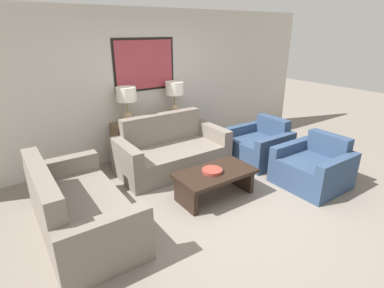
{
  "coord_description": "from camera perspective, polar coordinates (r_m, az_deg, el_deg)",
  "views": [
    {
      "loc": [
        -2.42,
        -2.65,
        2.3
      ],
      "look_at": [
        0.01,
        0.87,
        0.65
      ],
      "focal_mm": 28.0,
      "sensor_mm": 36.0,
      "label": 1
    }
  ],
  "objects": [
    {
      "name": "ground_plane",
      "position": [
        4.26,
        6.72,
        -11.74
      ],
      "size": [
        20.0,
        20.0,
        0.0
      ],
      "primitive_type": "plane",
      "color": "slate"
    },
    {
      "name": "coffee_table",
      "position": [
        4.33,
        4.41,
        -6.51
      ],
      "size": [
        1.14,
        0.62,
        0.41
      ],
      "color": "black",
      "rests_on": "ground_plane"
    },
    {
      "name": "table_lamp_right",
      "position": [
        5.7,
        -3.35,
        9.89
      ],
      "size": [
        0.34,
        0.34,
        0.64
      ],
      "color": "tan",
      "rests_on": "console_table"
    },
    {
      "name": "decorative_bowl",
      "position": [
        4.24,
        3.85,
        -5.1
      ],
      "size": [
        0.29,
        0.29,
        0.05
      ],
      "color": "#93382D",
      "rests_on": "coffee_table"
    },
    {
      "name": "couch_by_side",
      "position": [
        3.86,
        -20.9,
        -11.73
      ],
      "size": [
        0.93,
        1.87,
        0.92
      ],
      "color": "slate",
      "rests_on": "ground_plane"
    },
    {
      "name": "couch_by_back_wall",
      "position": [
        5.19,
        -3.93,
        -1.6
      ],
      "size": [
        1.87,
        0.93,
        0.92
      ],
      "color": "slate",
      "rests_on": "ground_plane"
    },
    {
      "name": "armchair_near_back_wall",
      "position": [
        5.66,
        12.63,
        -0.39
      ],
      "size": [
        0.92,
        0.95,
        0.77
      ],
      "color": "navy",
      "rests_on": "ground_plane"
    },
    {
      "name": "armchair_near_camera",
      "position": [
        5.03,
        22.05,
        -4.29
      ],
      "size": [
        0.92,
        0.95,
        0.77
      ],
      "color": "navy",
      "rests_on": "ground_plane"
    },
    {
      "name": "back_wall",
      "position": [
        5.69,
        -9.05,
        11.05
      ],
      "size": [
        7.93,
        0.12,
        2.65
      ],
      "color": "beige",
      "rests_on": "ground_plane"
    },
    {
      "name": "console_table",
      "position": [
        5.7,
        -7.29,
        1.18
      ],
      "size": [
        1.51,
        0.39,
        0.75
      ],
      "color": "brown",
      "rests_on": "ground_plane"
    },
    {
      "name": "table_lamp_left",
      "position": [
        5.28,
        -12.36,
        8.53
      ],
      "size": [
        0.34,
        0.34,
        0.64
      ],
      "color": "tan",
      "rests_on": "console_table"
    }
  ]
}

